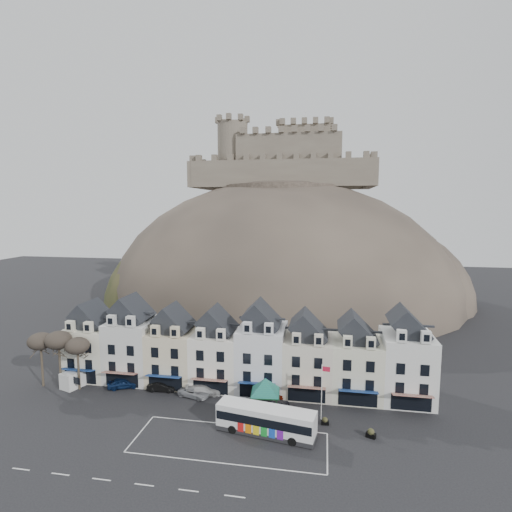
{
  "coord_description": "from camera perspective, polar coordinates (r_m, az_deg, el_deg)",
  "views": [
    {
      "loc": [
        12.3,
        -40.15,
        26.77
      ],
      "look_at": [
        1.08,
        24.0,
        18.68
      ],
      "focal_mm": 28.0,
      "sensor_mm": 36.0,
      "label": 1
    }
  ],
  "objects": [
    {
      "name": "planter_east",
      "position": [
        52.57,
        16.09,
        -23.15
      ],
      "size": [
        1.25,
        0.97,
        1.12
      ],
      "rotation": [
        0.0,
        0.0,
        -0.42
      ],
      "color": "black",
      "rests_on": "ground"
    },
    {
      "name": "white_van",
      "position": [
        68.5,
        -23.93,
        -15.47
      ],
      "size": [
        3.77,
        5.67,
        2.38
      ],
      "rotation": [
        0.0,
        0.0,
        -0.31
      ],
      "color": "silver",
      "rests_on": "ground"
    },
    {
      "name": "tree_left_far",
      "position": [
        68.31,
        -28.43,
        -10.71
      ],
      "size": [
        3.61,
        3.61,
        8.24
      ],
      "color": "#342C21",
      "rests_on": "ground"
    },
    {
      "name": "car_black",
      "position": [
        62.73,
        -13.32,
        -17.7
      ],
      "size": [
        4.21,
        1.74,
        1.36
      ],
      "primitive_type": "imported",
      "rotation": [
        0.0,
        0.0,
        1.65
      ],
      "color": "black",
      "rests_on": "ground"
    },
    {
      "name": "townhouse_terrace",
      "position": [
        61.31,
        -2.22,
        -13.42
      ],
      "size": [
        54.4,
        9.35,
        11.8
      ],
      "color": "white",
      "rests_on": "ground"
    },
    {
      "name": "bus_shelter",
      "position": [
        54.48,
        1.34,
        -18.06
      ],
      "size": [
        7.33,
        7.33,
        4.67
      ],
      "rotation": [
        0.0,
        0.0,
        0.09
      ],
      "color": "black",
      "rests_on": "ground"
    },
    {
      "name": "castle",
      "position": [
        117.45,
        4.21,
        13.63
      ],
      "size": [
        50.2,
        22.2,
        22.0
      ],
      "color": "#63584C",
      "rests_on": "ground"
    },
    {
      "name": "car_silver",
      "position": [
        60.33,
        -8.85,
        -18.68
      ],
      "size": [
        4.88,
        3.13,
        1.27
      ],
      "primitive_type": "imported",
      "rotation": [
        0.0,
        0.0,
        1.33
      ],
      "color": "#9FA1A6",
      "rests_on": "ground"
    },
    {
      "name": "planter_west",
      "position": [
        53.96,
        9.82,
        -22.21
      ],
      "size": [
        1.0,
        0.67,
        0.96
      ],
      "rotation": [
        0.0,
        0.0,
        0.1
      ],
      "color": "black",
      "rests_on": "ground"
    },
    {
      "name": "car_white",
      "position": [
        60.64,
        -7.46,
        -18.41
      ],
      "size": [
        5.36,
        2.98,
        1.47
      ],
      "primitive_type": "imported",
      "rotation": [
        0.0,
        0.0,
        1.76
      ],
      "color": "silver",
      "rests_on": "ground"
    },
    {
      "name": "coach_bay_markings",
      "position": [
        50.37,
        -3.79,
        -25.04
      ],
      "size": [
        22.0,
        7.5,
        0.01
      ],
      "primitive_type": "cube",
      "color": "silver",
      "rests_on": "ground"
    },
    {
      "name": "castle_hill",
      "position": [
        112.86,
        4.05,
        -6.6
      ],
      "size": [
        100.0,
        76.0,
        68.0
      ],
      "color": "#322C26",
      "rests_on": "ground"
    },
    {
      "name": "tree_left_mid",
      "position": [
        66.44,
        -26.38,
        -10.77
      ],
      "size": [
        3.78,
        3.78,
        8.64
      ],
      "color": "#342C21",
      "rests_on": "ground"
    },
    {
      "name": "car_navy",
      "position": [
        65.14,
        -18.4,
        -16.81
      ],
      "size": [
        4.92,
        3.55,
        1.56
      ],
      "primitive_type": "imported",
      "rotation": [
        0.0,
        0.0,
        1.99
      ],
      "color": "#0D1F45",
      "rests_on": "ground"
    },
    {
      "name": "ground",
      "position": [
        49.8,
        -6.64,
        -25.48
      ],
      "size": [
        300.0,
        300.0,
        0.0
      ],
      "primitive_type": "plane",
      "color": "black",
      "rests_on": "ground"
    },
    {
      "name": "tree_left_near",
      "position": [
        64.97,
        -24.17,
        -11.69
      ],
      "size": [
        3.43,
        3.43,
        7.84
      ],
      "color": "#342C21",
      "rests_on": "ground"
    },
    {
      "name": "red_buoy",
      "position": [
        51.96,
        7.59,
        -22.76
      ],
      "size": [
        1.6,
        1.6,
        1.89
      ],
      "rotation": [
        0.0,
        0.0,
        -0.31
      ],
      "color": "black",
      "rests_on": "ground"
    },
    {
      "name": "flagpole",
      "position": [
        53.34,
        9.46,
        -18.13
      ],
      "size": [
        1.03,
        0.26,
        7.24
      ],
      "rotation": [
        0.0,
        0.0,
        -0.19
      ],
      "color": "silver",
      "rests_on": "ground"
    },
    {
      "name": "car_charcoal",
      "position": [
        56.43,
        2.54,
        -20.43
      ],
      "size": [
        4.47,
        2.1,
        1.42
      ],
      "primitive_type": "imported",
      "rotation": [
        0.0,
        0.0,
        1.72
      ],
      "color": "black",
      "rests_on": "ground"
    },
    {
      "name": "car_maroon",
      "position": [
        58.6,
        1.62,
        -19.28
      ],
      "size": [
        4.7,
        2.59,
        1.51
      ],
      "primitive_type": "imported",
      "rotation": [
        0.0,
        0.0,
        1.38
      ],
      "color": "#611105",
      "rests_on": "ground"
    },
    {
      "name": "bus",
      "position": [
        50.87,
        1.42,
        -22.27
      ],
      "size": [
        12.08,
        4.69,
        3.33
      ],
      "rotation": [
        0.0,
        0.0,
        -0.17
      ],
      "color": "#262628",
      "rests_on": "ground"
    }
  ]
}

